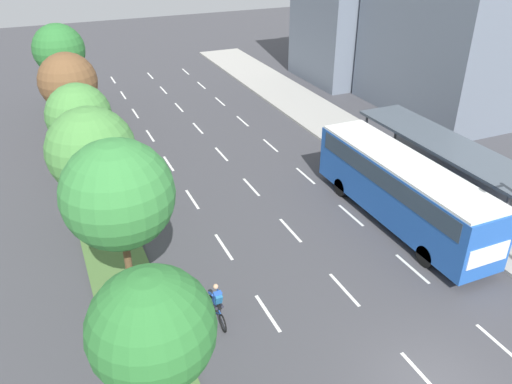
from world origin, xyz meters
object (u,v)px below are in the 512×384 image
median_tree_farthest (59,50)px  median_tree_second (118,195)px  median_tree_third (91,151)px  bus (401,185)px  bus_shelter (445,160)px  cyclist (217,305)px  median_tree_nearest (152,330)px  median_tree_fourth (79,116)px  median_tree_fifth (68,82)px

median_tree_farthest → median_tree_second: bearing=-90.2°
median_tree_third → median_tree_farthest: size_ratio=0.94×
bus → median_tree_second: bearing=-176.4°
bus_shelter → cyclist: bus_shelter is taller
median_tree_nearest → median_tree_fourth: size_ratio=1.07×
bus_shelter → median_tree_nearest: (-18.04, -8.71, 2.37)m
bus_shelter → median_tree_farthest: (-17.59, 22.17, 2.84)m
bus → median_tree_fourth: (-13.49, 11.50, 1.68)m
cyclist → median_tree_farthest: size_ratio=0.28×
median_tree_second → median_tree_third: median_tree_second is taller
median_tree_fourth → cyclist: bearing=-79.1°
median_tree_fourth → median_tree_fifth: size_ratio=0.95×
median_tree_second → median_tree_fifth: median_tree_second is taller
median_tree_third → median_tree_farthest: median_tree_farthest is taller
bus → median_tree_fifth: median_tree_fifth is taller
bus → bus_shelter: bearing=21.5°
bus → median_tree_farthest: (-13.31, 23.85, 2.63)m
median_tree_nearest → median_tree_fourth: bearing=89.2°
bus → cyclist: (-10.67, -3.12, -1.28)m
median_tree_second → median_tree_fifth: bearing=90.0°
median_tree_fifth → cyclist: bearing=-82.5°
bus → median_tree_second: (-13.40, -0.85, 2.93)m
bus_shelter → median_tree_fifth: size_ratio=2.04×
bus_shelter → median_tree_second: median_tree_second is taller
median_tree_fourth → median_tree_farthest: size_ratio=0.84×
median_tree_nearest → median_tree_fourth: median_tree_nearest is taller
median_tree_fourth → median_tree_fifth: 6.18m
median_tree_second → median_tree_fourth: bearing=90.4°
bus_shelter → bus: (-4.28, -1.68, 0.20)m
median_tree_third → median_tree_farthest: 18.54m
median_tree_second → median_tree_fourth: 12.42m
median_tree_second → bus_shelter: bearing=8.2°
median_tree_fifth → median_tree_farthest: bearing=89.1°
bus_shelter → median_tree_fourth: 20.38m
bus → median_tree_fourth: size_ratio=2.07×
bus → cyclist: 11.19m
cyclist → median_tree_farthest: 27.38m
median_tree_nearest → median_tree_fourth: (0.27, 18.53, -0.49)m
median_tree_fourth → bus: bearing=-40.5°
median_tree_nearest → median_tree_third: median_tree_third is taller
median_tree_nearest → median_tree_second: median_tree_second is taller
median_tree_fifth → bus: bearing=-52.8°
median_tree_farthest → median_tree_fifth: bearing=-90.9°
median_tree_nearest → median_tree_farthest: bearing=89.2°
median_tree_fifth → median_tree_third: bearing=-90.9°
cyclist → median_tree_farthest: (-2.63, 26.97, 3.91)m
median_tree_fifth → median_tree_farthest: median_tree_farthest is taller
median_tree_farthest → cyclist: bearing=-84.4°
bus → median_tree_third: bearing=158.6°
median_tree_third → median_tree_fourth: bearing=89.0°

